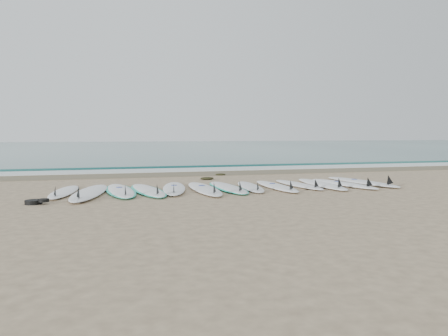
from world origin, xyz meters
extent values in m
plane|color=#9C8465|center=(0.00, 0.00, 0.00)|extent=(120.00, 120.00, 0.00)
cube|color=#225B59|center=(0.00, 32.50, 0.01)|extent=(120.00, 55.00, 0.03)
cube|color=brown|center=(0.00, 4.10, 0.01)|extent=(120.00, 1.80, 0.01)
cube|color=silver|center=(0.00, 5.50, 0.02)|extent=(120.00, 1.40, 0.04)
cube|color=#225B59|center=(0.00, 7.00, 0.05)|extent=(120.00, 1.00, 0.10)
ellipsoid|color=white|center=(-3.77, 0.18, 0.04)|extent=(0.76, 2.36, 0.07)
cone|color=black|center=(-3.87, -0.66, 0.18)|extent=(0.22, 0.27, 0.25)
ellipsoid|color=white|center=(-3.21, -0.18, 0.05)|extent=(1.07, 2.96, 0.09)
cone|color=black|center=(-3.38, -1.22, 0.22)|extent=(0.29, 0.35, 0.31)
ellipsoid|color=white|center=(-2.53, 0.04, 0.05)|extent=(0.74, 2.66, 0.08)
ellipsoid|color=#19C8A7|center=(-2.53, 0.04, 0.04)|extent=(0.83, 2.69, 0.06)
cone|color=black|center=(-2.46, -0.92, 0.20)|extent=(0.24, 0.30, 0.28)
cylinder|color=navy|center=(-2.55, 0.29, 0.09)|extent=(0.16, 0.16, 0.01)
ellipsoid|color=white|center=(-1.92, -0.06, 0.04)|extent=(0.84, 2.58, 0.08)
ellipsoid|color=#19C8A7|center=(-1.92, -0.06, 0.04)|extent=(0.93, 2.61, 0.06)
cone|color=black|center=(-1.80, -0.98, 0.19)|extent=(0.25, 0.29, 0.27)
ellipsoid|color=white|center=(-1.27, 0.12, 0.04)|extent=(0.92, 2.62, 0.08)
cone|color=black|center=(-1.42, -0.80, 0.19)|extent=(0.26, 0.30, 0.27)
cylinder|color=navy|center=(-1.23, 0.37, 0.09)|extent=(0.17, 0.17, 0.01)
ellipsoid|color=white|center=(-0.60, -0.17, 0.05)|extent=(0.57, 2.71, 0.09)
cone|color=black|center=(-0.59, -1.16, 0.21)|extent=(0.23, 0.29, 0.29)
cylinder|color=navy|center=(-0.60, 0.09, 0.09)|extent=(0.16, 0.16, 0.01)
ellipsoid|color=white|center=(0.02, -0.04, 0.04)|extent=(0.61, 2.54, 0.08)
ellipsoid|color=#19C8A7|center=(0.02, -0.04, 0.04)|extent=(0.69, 2.56, 0.06)
cone|color=black|center=(0.05, -0.96, 0.19)|extent=(0.22, 0.28, 0.27)
ellipsoid|color=white|center=(0.61, -0.03, 0.04)|extent=(0.74, 2.34, 0.07)
cone|color=black|center=(0.51, -0.86, 0.17)|extent=(0.22, 0.27, 0.24)
ellipsoid|color=white|center=(1.26, -0.12, 0.04)|extent=(0.52, 2.49, 0.08)
cone|color=black|center=(1.26, -1.03, 0.19)|extent=(0.21, 0.27, 0.26)
cylinder|color=navy|center=(1.26, 0.12, 0.08)|extent=(0.14, 0.14, 0.01)
ellipsoid|color=white|center=(1.94, 0.06, 0.04)|extent=(0.68, 2.36, 0.08)
cone|color=black|center=(2.01, -0.79, 0.18)|extent=(0.22, 0.26, 0.25)
ellipsoid|color=white|center=(2.55, -0.04, 0.05)|extent=(0.64, 2.66, 0.09)
cone|color=black|center=(2.51, -1.01, 0.20)|extent=(0.23, 0.29, 0.28)
ellipsoid|color=white|center=(3.15, -0.11, 0.04)|extent=(0.95, 2.59, 0.08)
cone|color=black|center=(3.30, -1.02, 0.19)|extent=(0.26, 0.30, 0.27)
cylinder|color=navy|center=(3.11, 0.13, 0.09)|extent=(0.17, 0.17, 0.01)
ellipsoid|color=white|center=(3.84, 0.14, 0.05)|extent=(0.99, 2.81, 0.09)
cone|color=black|center=(4.00, -0.86, 0.21)|extent=(0.28, 0.33, 0.29)
cylinder|color=navy|center=(3.80, 0.40, 0.09)|extent=(0.18, 0.18, 0.01)
ellipsoid|color=black|center=(0.02, 2.20, 0.04)|extent=(0.40, 0.31, 0.08)
ellipsoid|color=black|center=(0.73, 3.34, 0.03)|extent=(0.33, 0.26, 0.06)
cylinder|color=black|center=(-4.21, -1.24, 0.04)|extent=(0.32, 0.32, 0.08)
cylinder|color=black|center=(-4.01, -1.34, 0.08)|extent=(0.20, 0.20, 0.06)
camera|label=1|loc=(-2.84, -10.26, 1.37)|focal=35.00mm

